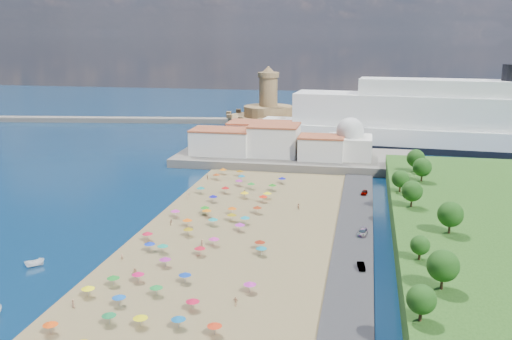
# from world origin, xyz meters

# --- Properties ---
(ground) EXTENTS (700.00, 700.00, 0.00)m
(ground) POSITION_xyz_m (0.00, 0.00, 0.00)
(ground) COLOR #071938
(ground) RESTS_ON ground
(terrace) EXTENTS (90.00, 36.00, 3.00)m
(terrace) POSITION_xyz_m (10.00, 73.00, 1.50)
(terrace) COLOR #59544C
(terrace) RESTS_ON ground
(jetty) EXTENTS (18.00, 70.00, 2.40)m
(jetty) POSITION_xyz_m (-12.00, 108.00, 1.20)
(jetty) COLOR #59544C
(jetty) RESTS_ON ground
(breakwater) EXTENTS (199.03, 34.77, 2.60)m
(breakwater) POSITION_xyz_m (-110.00, 153.00, 1.30)
(breakwater) COLOR #59544C
(breakwater) RESTS_ON ground
(waterfront_buildings) EXTENTS (57.00, 29.00, 11.00)m
(waterfront_buildings) POSITION_xyz_m (-3.05, 73.64, 7.88)
(waterfront_buildings) COLOR silver
(waterfront_buildings) RESTS_ON terrace
(domed_building) EXTENTS (16.00, 16.00, 15.00)m
(domed_building) POSITION_xyz_m (30.00, 71.00, 8.97)
(domed_building) COLOR silver
(domed_building) RESTS_ON terrace
(fortress) EXTENTS (40.00, 40.00, 32.40)m
(fortress) POSITION_xyz_m (-12.00, 138.00, 6.68)
(fortress) COLOR #99794C
(fortress) RESTS_ON ground
(cruise_ship) EXTENTS (165.54, 37.38, 35.89)m
(cruise_ship) POSITION_xyz_m (70.40, 107.68, 10.63)
(cruise_ship) COLOR black
(cruise_ship) RESTS_ON ground
(beach_parasols) EXTENTS (31.69, 117.13, 2.20)m
(beach_parasols) POSITION_xyz_m (-1.22, -11.15, 2.15)
(beach_parasols) COLOR gray
(beach_parasols) RESTS_ON beach
(beachgoers) EXTENTS (34.57, 93.77, 1.88)m
(beachgoers) POSITION_xyz_m (-2.66, -6.26, 1.12)
(beachgoers) COLOR tan
(beachgoers) RESTS_ON beach
(moored_boats) EXTENTS (8.90, 24.66, 1.61)m
(moored_boats) POSITION_xyz_m (-28.79, -45.73, 0.78)
(moored_boats) COLOR white
(moored_boats) RESTS_ON ground
(parked_cars) EXTENTS (2.77, 60.44, 1.41)m
(parked_cars) POSITION_xyz_m (36.00, 0.60, 1.37)
(parked_cars) COLOR gray
(parked_cars) RESTS_ON promenade
(hillside_trees) EXTENTS (14.24, 102.00, 7.05)m
(hillside_trees) POSITION_xyz_m (49.63, -3.03, 10.01)
(hillside_trees) COLOR #382314
(hillside_trees) RESTS_ON hillside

